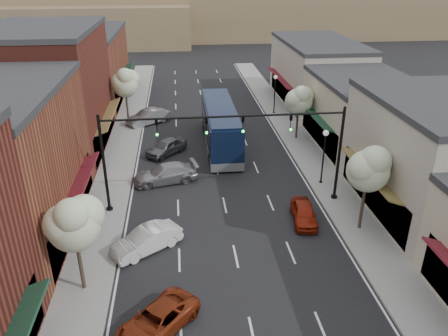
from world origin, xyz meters
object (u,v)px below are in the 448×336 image
object	(u,v)px
tree_right_far	(299,100)
lamp_post_far	(275,88)
parked_car_e	(148,117)
parked_car_a	(157,321)
parked_car_d	(166,147)
red_hatchback	(304,213)
lamp_post_near	(324,148)
tree_left_near	(74,222)
tree_left_far	(125,82)
signal_mast_right	(307,142)
parked_car_c	(165,174)
signal_mast_left	(139,148)
parked_car_b	(147,240)
coach_bus	(220,125)
tree_right_near	(370,167)

from	to	relation	value
tree_right_far	lamp_post_far	bearing A→B (deg)	93.88
tree_right_far	parked_car_e	xyz separation A→B (m)	(-14.55, 6.12, -3.21)
lamp_post_far	parked_car_e	distance (m)	14.31
parked_car_a	parked_car_d	bearing A→B (deg)	131.89
red_hatchback	lamp_post_near	bearing A→B (deg)	68.18
tree_left_near	tree_left_far	size ratio (longest dim) A/B	0.93
lamp_post_far	signal_mast_right	bearing A→B (deg)	-96.22
lamp_post_far	red_hatchback	bearing A→B (deg)	-97.10
tree_left_near	lamp_post_far	world-z (taller)	tree_left_near
parked_car_c	parked_car_e	xyz separation A→B (m)	(-2.00, 13.95, 0.05)
signal_mast_right	parked_car_d	size ratio (longest dim) A/B	1.99
tree_right_far	parked_car_c	size ratio (longest dim) A/B	1.08
parked_car_c	parked_car_a	bearing A→B (deg)	-13.21
tree_left_far	signal_mast_left	bearing A→B (deg)	-81.65
signal_mast_left	parked_car_b	size ratio (longest dim) A/B	1.90
parked_car_c	coach_bus	bearing A→B (deg)	132.47
signal_mast_left	parked_car_e	world-z (taller)	signal_mast_left
signal_mast_left	tree_right_far	distance (m)	18.39
parked_car_a	parked_car_d	distance (m)	20.94
coach_bus	lamp_post_far	bearing A→B (deg)	51.47
tree_left_far	signal_mast_right	bearing A→B (deg)	-52.29
parked_car_b	parked_car_e	xyz separation A→B (m)	(-1.01, 22.88, 0.07)
parked_car_c	parked_car_d	size ratio (longest dim) A/B	1.21
tree_right_near	parked_car_e	xyz separation A→B (m)	(-14.55, 22.12, -3.67)
signal_mast_left	lamp_post_near	world-z (taller)	signal_mast_left
signal_mast_right	parked_car_a	bearing A→B (deg)	-131.58
tree_right_far	parked_car_c	bearing A→B (deg)	-148.02
tree_right_near	tree_left_far	xyz separation A→B (m)	(-16.60, 22.00, 0.15)
lamp_post_far	tree_left_near	bearing A→B (deg)	-119.78
signal_mast_right	parked_car_e	xyz separation A→B (m)	(-11.82, 18.06, -3.84)
tree_right_near	parked_car_a	world-z (taller)	tree_right_near
parked_car_b	parked_car_e	size ratio (longest dim) A/B	0.91
signal_mast_right	parked_car_b	size ratio (longest dim) A/B	1.90
tree_right_far	tree_left_near	world-z (taller)	tree_left_near
signal_mast_right	tree_right_far	xyz separation A→B (m)	(2.73, 11.95, -0.63)
tree_right_far	parked_car_c	world-z (taller)	tree_right_far
tree_left_near	tree_left_far	bearing A→B (deg)	90.00
tree_left_far	coach_bus	world-z (taller)	tree_left_far
coach_bus	parked_car_c	distance (m)	8.81
parked_car_e	lamp_post_far	bearing A→B (deg)	60.96
parked_car_a	tree_right_far	bearing A→B (deg)	103.67
lamp_post_far	parked_car_c	bearing A→B (deg)	-127.06
parked_car_a	red_hatchback	bearing A→B (deg)	85.01
parked_car_b	parked_car_c	xyz separation A→B (m)	(0.99, 8.93, 0.02)
parked_car_d	parked_car_e	bearing A→B (deg)	146.76
tree_left_near	lamp_post_far	bearing A→B (deg)	60.22
parked_car_a	lamp_post_far	bearing A→B (deg)	111.12
tree_left_near	lamp_post_near	xyz separation A→B (m)	(16.05, 10.56, -1.22)
coach_bus	parked_car_a	distance (m)	23.16
parked_car_a	parked_car_c	distance (m)	15.39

